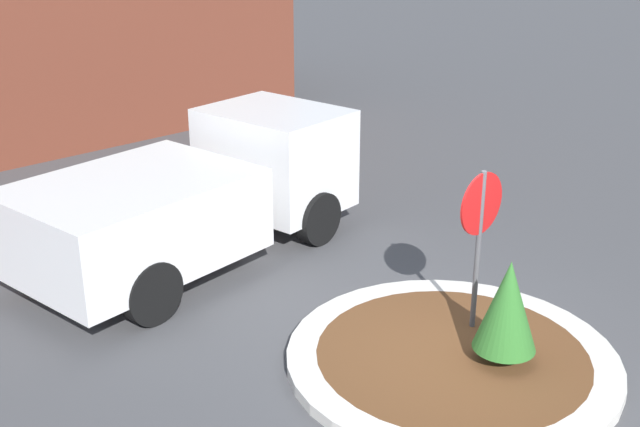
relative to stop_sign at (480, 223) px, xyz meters
name	(u,v)px	position (x,y,z in m)	size (l,w,h in m)	color
ground_plane	(451,363)	(-0.72, -0.24, -1.59)	(120.00, 120.00, 0.00)	#474749
traffic_island	(452,358)	(-0.72, -0.24, -1.52)	(4.07, 4.07, 0.15)	beige
stop_sign	(480,223)	(0.00, 0.00, 0.00)	(0.80, 0.07, 2.27)	#4C4C51
island_shrub	(507,305)	(-0.41, -0.76, -0.70)	(0.76, 0.76, 1.31)	brown
utility_truck	(197,194)	(-1.16, 4.48, -0.52)	(5.85, 3.04, 2.06)	white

